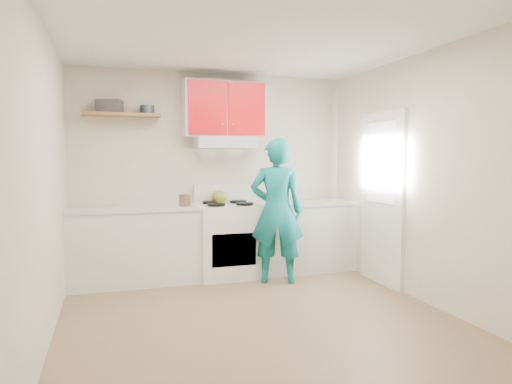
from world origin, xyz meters
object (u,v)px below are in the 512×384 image
object	(u,v)px
tin	(147,110)
crock	(185,201)
stove	(228,240)
kettle	(220,197)
person	(277,211)

from	to	relation	value
tin	crock	size ratio (longest dim) A/B	1.05
stove	tin	size ratio (longest dim) A/B	5.34
stove	kettle	xyz separation A→B (m)	(-0.07, 0.11, 0.55)
stove	person	world-z (taller)	person
crock	tin	bearing A→B (deg)	150.24
stove	person	size ratio (longest dim) A/B	0.53
crock	kettle	bearing A→B (deg)	18.63
person	kettle	bearing A→B (deg)	-24.39
person	tin	bearing A→B (deg)	-3.43
tin	kettle	xyz separation A→B (m)	(0.88, -0.07, -1.08)
tin	crock	world-z (taller)	tin
tin	stove	bearing A→B (deg)	-11.20
stove	tin	bearing A→B (deg)	168.80
kettle	stove	bearing A→B (deg)	-33.83
tin	kettle	world-z (taller)	tin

